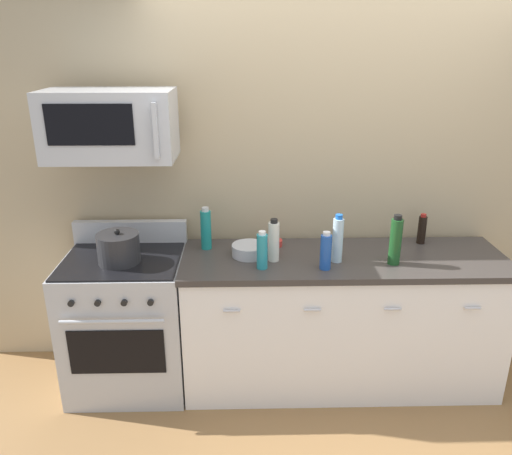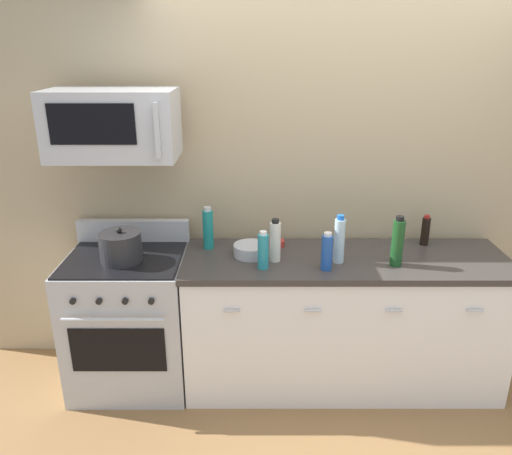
{
  "view_description": "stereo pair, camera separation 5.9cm",
  "coord_description": "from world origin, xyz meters",
  "px_view_note": "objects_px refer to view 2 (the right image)",
  "views": [
    {
      "loc": [
        -0.63,
        -2.91,
        2.21
      ],
      "look_at": [
        -0.56,
        -0.05,
        1.14
      ],
      "focal_mm": 35.25,
      "sensor_mm": 36.0,
      "label": 1
    },
    {
      "loc": [
        -0.57,
        -2.91,
        2.21
      ],
      "look_at": [
        -0.56,
        -0.05,
        1.14
      ],
      "focal_mm": 35.25,
      "sensor_mm": 36.0,
      "label": 2
    }
  ],
  "objects_px": {
    "bottle_dish_soap": "(262,251)",
    "bowl_red_small": "(275,243)",
    "microwave": "(112,124)",
    "stockpot": "(119,247)",
    "bottle_soy_sauce_dark": "(424,231)",
    "range_oven": "(129,320)",
    "bottle_vinegar_white": "(274,241)",
    "bottle_water_clear": "(338,240)",
    "bottle_soda_blue": "(326,252)",
    "bowl_steel_prep": "(249,250)",
    "bottle_wine_green": "(396,242)",
    "bottle_sparkling_teal": "(207,229)"
  },
  "relations": [
    {
      "from": "bottle_soy_sauce_dark",
      "to": "stockpot",
      "type": "xyz_separation_m",
      "value": [
        -1.97,
        -0.27,
        -0.0
      ]
    },
    {
      "from": "microwave",
      "to": "bottle_vinegar_white",
      "type": "distance_m",
      "value": 1.19
    },
    {
      "from": "bottle_dish_soap",
      "to": "bowl_red_small",
      "type": "relative_size",
      "value": 2.32
    },
    {
      "from": "range_oven",
      "to": "bottle_vinegar_white",
      "type": "height_order",
      "value": "bottle_vinegar_white"
    },
    {
      "from": "bottle_water_clear",
      "to": "bottle_sparkling_teal",
      "type": "distance_m",
      "value": 0.85
    },
    {
      "from": "range_oven",
      "to": "bottle_water_clear",
      "type": "distance_m",
      "value": 1.47
    },
    {
      "from": "bottle_dish_soap",
      "to": "stockpot",
      "type": "height_order",
      "value": "bottle_dish_soap"
    },
    {
      "from": "microwave",
      "to": "bottle_water_clear",
      "type": "height_order",
      "value": "microwave"
    },
    {
      "from": "bowl_steel_prep",
      "to": "stockpot",
      "type": "height_order",
      "value": "stockpot"
    },
    {
      "from": "bowl_red_small",
      "to": "stockpot",
      "type": "relative_size",
      "value": 0.39
    },
    {
      "from": "microwave",
      "to": "bottle_soda_blue",
      "type": "bearing_deg",
      "value": -9.95
    },
    {
      "from": "bottle_sparkling_teal",
      "to": "microwave",
      "type": "bearing_deg",
      "value": -167.83
    },
    {
      "from": "microwave",
      "to": "bottle_soy_sauce_dark",
      "type": "distance_m",
      "value": 2.11
    },
    {
      "from": "microwave",
      "to": "bottle_soy_sauce_dark",
      "type": "relative_size",
      "value": 3.59
    },
    {
      "from": "bottle_dish_soap",
      "to": "bottle_wine_green",
      "type": "height_order",
      "value": "bottle_wine_green"
    },
    {
      "from": "bottle_vinegar_white",
      "to": "bowl_red_small",
      "type": "xyz_separation_m",
      "value": [
        0.02,
        0.24,
        -0.11
      ]
    },
    {
      "from": "bottle_dish_soap",
      "to": "stockpot",
      "type": "distance_m",
      "value": 0.89
    },
    {
      "from": "bottle_sparkling_teal",
      "to": "stockpot",
      "type": "height_order",
      "value": "bottle_sparkling_teal"
    },
    {
      "from": "bowl_steel_prep",
      "to": "bowl_red_small",
      "type": "height_order",
      "value": "bowl_steel_prep"
    },
    {
      "from": "bottle_wine_green",
      "to": "bowl_steel_prep",
      "type": "distance_m",
      "value": 0.91
    },
    {
      "from": "bottle_soy_sauce_dark",
      "to": "microwave",
      "type": "bearing_deg",
      "value": -175.01
    },
    {
      "from": "range_oven",
      "to": "microwave",
      "type": "height_order",
      "value": "microwave"
    },
    {
      "from": "bottle_water_clear",
      "to": "bottle_sparkling_teal",
      "type": "height_order",
      "value": "bottle_water_clear"
    },
    {
      "from": "microwave",
      "to": "bottle_wine_green",
      "type": "relative_size",
      "value": 2.36
    },
    {
      "from": "bottle_soy_sauce_dark",
      "to": "bottle_dish_soap",
      "type": "bearing_deg",
      "value": -161.03
    },
    {
      "from": "bottle_soda_blue",
      "to": "bottle_vinegar_white",
      "type": "distance_m",
      "value": 0.33
    },
    {
      "from": "bottle_soy_sauce_dark",
      "to": "bottle_sparkling_teal",
      "type": "distance_m",
      "value": 1.45
    },
    {
      "from": "range_oven",
      "to": "bottle_vinegar_white",
      "type": "relative_size",
      "value": 3.91
    },
    {
      "from": "bottle_water_clear",
      "to": "bottle_wine_green",
      "type": "distance_m",
      "value": 0.35
    },
    {
      "from": "range_oven",
      "to": "microwave",
      "type": "relative_size",
      "value": 1.44
    },
    {
      "from": "microwave",
      "to": "bowl_red_small",
      "type": "xyz_separation_m",
      "value": [
        0.98,
        0.15,
        -0.81
      ]
    },
    {
      "from": "bottle_wine_green",
      "to": "bowl_red_small",
      "type": "xyz_separation_m",
      "value": [
        -0.72,
        0.3,
        -0.13
      ]
    },
    {
      "from": "bottle_dish_soap",
      "to": "stockpot",
      "type": "bearing_deg",
      "value": 173.21
    },
    {
      "from": "microwave",
      "to": "stockpot",
      "type": "height_order",
      "value": "microwave"
    },
    {
      "from": "bottle_water_clear",
      "to": "bottle_soda_blue",
      "type": "bearing_deg",
      "value": -129.43
    },
    {
      "from": "bottle_soy_sauce_dark",
      "to": "bottle_vinegar_white",
      "type": "distance_m",
      "value": 1.05
    },
    {
      "from": "bottle_dish_soap",
      "to": "bowl_steel_prep",
      "type": "distance_m",
      "value": 0.22
    },
    {
      "from": "bottle_soda_blue",
      "to": "bottle_wine_green",
      "type": "bearing_deg",
      "value": 8.36
    },
    {
      "from": "bottle_soy_sauce_dark",
      "to": "bottle_water_clear",
      "type": "relative_size",
      "value": 0.68
    },
    {
      "from": "bottle_wine_green",
      "to": "bottle_water_clear",
      "type": "bearing_deg",
      "value": 172.73
    },
    {
      "from": "bottle_soy_sauce_dark",
      "to": "bottle_water_clear",
      "type": "bearing_deg",
      "value": -155.4
    },
    {
      "from": "bottle_water_clear",
      "to": "bowl_steel_prep",
      "type": "distance_m",
      "value": 0.56
    },
    {
      "from": "range_oven",
      "to": "bowl_red_small",
      "type": "relative_size",
      "value": 10.48
    },
    {
      "from": "bottle_soy_sauce_dark",
      "to": "bottle_vinegar_white",
      "type": "xyz_separation_m",
      "value": [
        -1.01,
        -0.26,
        0.03
      ]
    },
    {
      "from": "bottle_dish_soap",
      "to": "bowl_steel_prep",
      "type": "xyz_separation_m",
      "value": [
        -0.08,
        0.19,
        -0.07
      ]
    },
    {
      "from": "bottle_dish_soap",
      "to": "bowl_red_small",
      "type": "bearing_deg",
      "value": 74.56
    },
    {
      "from": "microwave",
      "to": "bottle_dish_soap",
      "type": "xyz_separation_m",
      "value": [
        0.88,
        -0.2,
        -0.72
      ]
    },
    {
      "from": "bottle_vinegar_white",
      "to": "bowl_steel_prep",
      "type": "relative_size",
      "value": 1.25
    },
    {
      "from": "bottle_dish_soap",
      "to": "bottle_vinegar_white",
      "type": "distance_m",
      "value": 0.14
    },
    {
      "from": "range_oven",
      "to": "bottle_water_clear",
      "type": "xyz_separation_m",
      "value": [
        1.35,
        -0.07,
        0.6
      ]
    }
  ]
}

